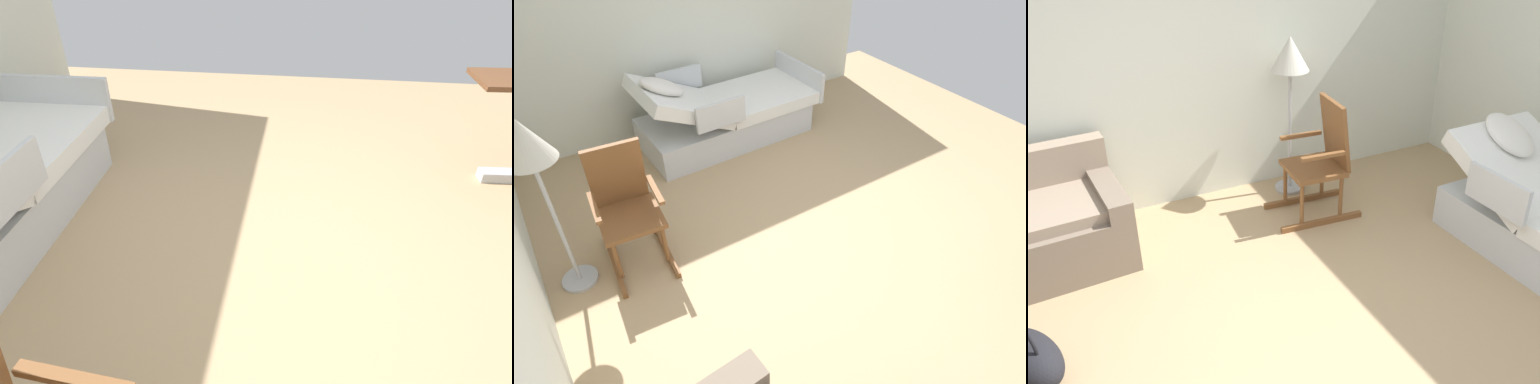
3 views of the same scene
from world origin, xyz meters
The scene contains 5 objects.
ground_plane centered at (0.00, 0.00, 0.00)m, with size 6.67×6.67×0.00m, color tan.
side_wall centered at (2.72, 0.00, 1.35)m, with size 0.10×4.84×2.70m, color silver.
hospital_bed centered at (2.04, -0.01, 0.30)m, with size 1.06×2.10×1.01m.
rocking_chair centered at (0.78, 1.55, 0.50)m, with size 0.80×0.54×1.05m.
floor_lamp centered at (0.73, 2.05, 1.23)m, with size 0.34×0.34×1.48m.
Camera 2 is at (-2.05, 2.02, 2.75)m, focal length 30.33 mm.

